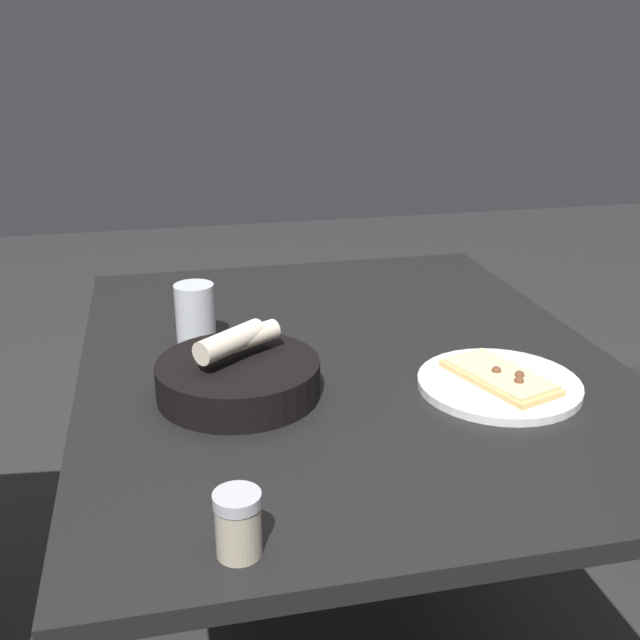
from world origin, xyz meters
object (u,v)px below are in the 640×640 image
Objects in this scene: pizza_plate at (499,382)px; dining_table at (346,384)px; bread_basket at (237,376)px; pepper_shaker at (238,527)px; beer_glass at (195,318)px.

dining_table is at bearing -40.40° from pizza_plate.
dining_table is 4.45× the size of bread_basket.
pepper_shaker is (0.47, 0.33, 0.03)m from pizza_plate.
beer_glass is 1.47× the size of pepper_shaker.
pizza_plate is at bearing 147.61° from beer_glass.
pepper_shaker is at bearing 35.02° from pizza_plate.
dining_table is 0.31m from beer_glass.
pizza_plate is at bearing 170.80° from bread_basket.
bread_basket reaches higher than pizza_plate.
beer_glass is (0.26, -0.12, 0.11)m from dining_table.
bread_basket reaches higher than dining_table.
beer_glass is (0.48, -0.30, 0.04)m from pizza_plate.
bread_basket is 0.24m from beer_glass.
beer_glass is 0.64m from pepper_shaker.
bread_basket is (0.21, 0.11, 0.09)m from dining_table.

